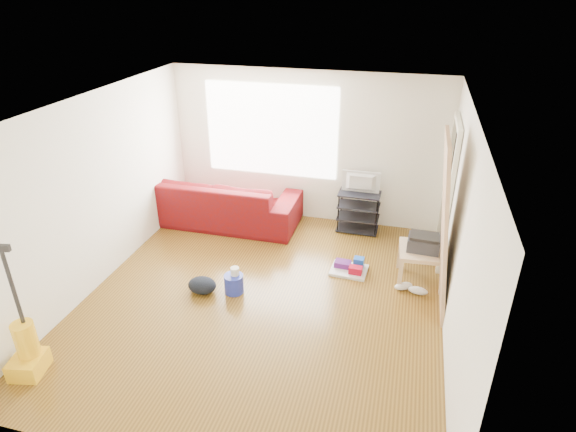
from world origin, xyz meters
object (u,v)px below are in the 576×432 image
(cleaning_tray, at_px, (350,268))
(backpack, at_px, (203,292))
(side_table, at_px, (422,254))
(bucket, at_px, (234,292))
(sofa, at_px, (222,221))
(vacuum, at_px, (27,350))
(tv_stand, at_px, (358,211))

(cleaning_tray, relative_size, backpack, 1.38)
(side_table, bearing_deg, cleaning_tray, -178.75)
(bucket, bearing_deg, sofa, 116.46)
(sofa, relative_size, backpack, 6.94)
(sofa, relative_size, cleaning_tray, 5.02)
(cleaning_tray, bearing_deg, vacuum, -137.24)
(sofa, distance_m, tv_stand, 2.33)
(vacuum, bearing_deg, tv_stand, 42.05)
(cleaning_tray, distance_m, backpack, 2.08)
(backpack, bearing_deg, bucket, 16.48)
(sofa, distance_m, bucket, 2.10)
(bucket, relative_size, vacuum, 0.17)
(cleaning_tray, height_order, backpack, cleaning_tray)
(side_table, relative_size, bucket, 2.48)
(vacuum, bearing_deg, cleaning_tray, 30.85)
(sofa, bearing_deg, side_table, 163.61)
(tv_stand, bearing_deg, cleaning_tray, -86.64)
(tv_stand, height_order, backpack, tv_stand)
(bucket, distance_m, backpack, 0.42)
(side_table, distance_m, cleaning_tray, 1.01)
(backpack, xyz_separation_m, vacuum, (-1.18, -1.78, 0.28))
(tv_stand, height_order, side_table, tv_stand)
(tv_stand, relative_size, cleaning_tray, 1.27)
(tv_stand, bearing_deg, sofa, -172.78)
(side_table, xyz_separation_m, cleaning_tray, (-0.95, -0.02, -0.36))
(side_table, relative_size, backpack, 1.67)
(side_table, bearing_deg, tv_stand, 129.15)
(bucket, distance_m, cleaning_tray, 1.68)
(sofa, xyz_separation_m, backpack, (0.53, -1.99, 0.00))
(sofa, height_order, vacuum, vacuum)
(backpack, bearing_deg, side_table, 21.52)
(backpack, distance_m, vacuum, 2.15)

